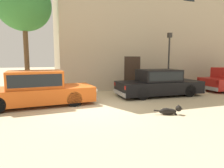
{
  "coord_description": "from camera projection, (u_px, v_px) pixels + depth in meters",
  "views": [
    {
      "loc": [
        -1.79,
        -7.58,
        1.97
      ],
      "look_at": [
        0.94,
        0.2,
        0.9
      ],
      "focal_mm": 31.65,
      "sensor_mm": 36.0,
      "label": 1
    }
  ],
  "objects": [
    {
      "name": "ground_plane",
      "position": [
        92.0,
        108.0,
        7.94
      ],
      "size": [
        80.0,
        80.0,
        0.0
      ],
      "primitive_type": "plane",
      "color": "#CCB78E"
    },
    {
      "name": "parked_sedan_nearest",
      "position": [
        37.0,
        88.0,
        8.27
      ],
      "size": [
        4.89,
        2.05,
        1.46
      ],
      "rotation": [
        0.0,
        0.0,
        0.06
      ],
      "color": "#D15619",
      "rests_on": "ground_plane"
    },
    {
      "name": "parked_sedan_second",
      "position": [
        159.0,
        83.0,
        10.45
      ],
      "size": [
        4.64,
        1.87,
        1.39
      ],
      "rotation": [
        0.0,
        0.0,
        -0.03
      ],
      "color": "black",
      "rests_on": "ground_plane"
    },
    {
      "name": "apartment_block",
      "position": [
        140.0,
        23.0,
        15.2
      ],
      "size": [
        12.69,
        5.4,
        9.43
      ],
      "color": "tan",
      "rests_on": "ground_plane"
    },
    {
      "name": "stray_dog_spotted",
      "position": [
        170.0,
        111.0,
        6.95
      ],
      "size": [
        1.01,
        0.44,
        0.36
      ],
      "rotation": [
        0.0,
        0.0,
        5.94
      ],
      "color": "black",
      "rests_on": "ground_plane"
    },
    {
      "name": "street_lamp",
      "position": [
        169.0,
        54.0,
        11.98
      ],
      "size": [
        0.22,
        0.22,
        3.5
      ],
      "color": "#2D2B28",
      "rests_on": "ground_plane"
    },
    {
      "name": "acacia_tree_left",
      "position": [
        24.0,
        6.0,
        10.24
      ],
      "size": [
        2.79,
        2.51,
        6.05
      ],
      "color": "brown",
      "rests_on": "ground_plane"
    }
  ]
}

